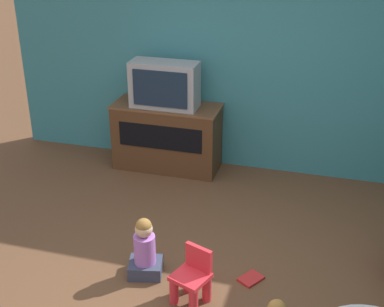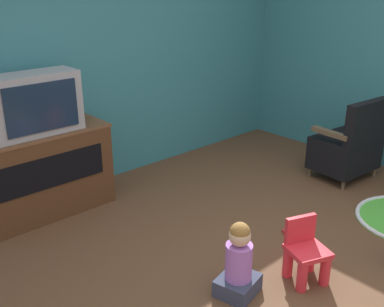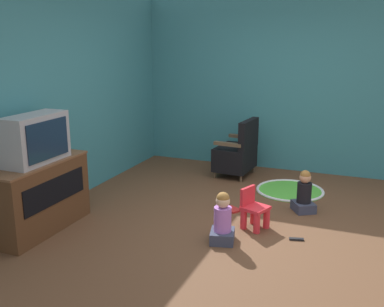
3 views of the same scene
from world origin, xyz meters
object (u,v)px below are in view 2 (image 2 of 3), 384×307
object	(u,v)px
tv_cabinet	(41,172)
television	(34,104)
black_armchair	(348,147)
yellow_kid_chair	(306,255)
child_watching_left	(239,264)
book	(294,236)

from	to	relation	value
tv_cabinet	television	world-z (taller)	television
black_armchair	yellow_kid_chair	xyz separation A→B (m)	(-1.84, -0.74, -0.16)
television	tv_cabinet	bearing A→B (deg)	90.00
black_armchair	yellow_kid_chair	size ratio (longest dim) A/B	1.93
tv_cabinet	black_armchair	distance (m)	3.14
yellow_kid_chair	child_watching_left	distance (m)	0.52
yellow_kid_chair	book	distance (m)	0.59
television	child_watching_left	distance (m)	2.15
tv_cabinet	book	size ratio (longest dim) A/B	5.07
child_watching_left	book	size ratio (longest dim) A/B	2.24
book	tv_cabinet	bearing A→B (deg)	69.22
tv_cabinet	television	size ratio (longest dim) A/B	1.64
book	yellow_kid_chair	bearing A→B (deg)	165.32
tv_cabinet	book	distance (m)	2.30
tv_cabinet	television	distance (m)	0.64
black_armchair	book	world-z (taller)	black_armchair
tv_cabinet	book	xyz separation A→B (m)	(1.35, -1.83, -0.39)
black_armchair	book	xyz separation A→B (m)	(-1.43, -0.36, -0.34)
tv_cabinet	black_armchair	size ratio (longest dim) A/B	1.40
television	book	distance (m)	2.46
television	book	bearing A→B (deg)	-52.93
child_watching_left	yellow_kid_chair	bearing A→B (deg)	-37.55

